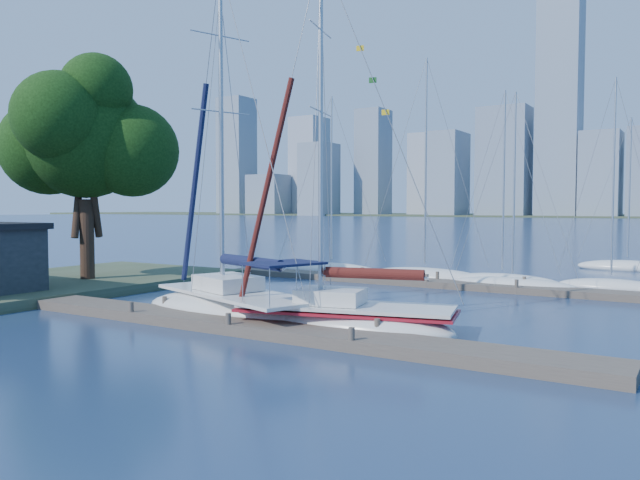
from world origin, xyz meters
The scene contains 13 objects.
ground centered at (0.00, 0.00, 0.00)m, with size 700.00×700.00×0.00m, color #172B4A.
near_dock centered at (0.00, 0.00, 0.20)m, with size 26.00×2.00×0.40m, color #4E4239.
far_dock centered at (2.00, 16.00, 0.18)m, with size 30.00×1.80×0.36m, color #4E4239.
shore centered at (-17.00, 3.00, 0.25)m, with size 12.00×22.00×0.50m, color #38472D.
tree centered at (-15.48, 5.18, 8.70)m, with size 9.64×8.80×12.89m.
sailboat_navy centered at (-1.91, 1.85, 1.13)m, with size 9.84×5.99×15.28m.
sailboat_maroon centered at (3.19, 1.93, 1.14)m, with size 8.85×4.66×14.44m.
bg_boat_0 centered at (-7.67, 19.19, 0.25)m, with size 7.76×4.74×12.49m.
bg_boat_1 centered at (-0.56, 18.69, 0.28)m, with size 8.08×3.48×14.13m.
bg_boat_2 centered at (4.28, 18.72, 0.24)m, with size 7.05×3.10×11.63m.
bg_boat_3 centered at (5.32, 17.04, 0.23)m, with size 7.54×3.57×11.19m.
bg_boat_4 centered at (10.02, 19.47, 0.24)m, with size 5.68×2.01×11.88m.
bg_boat_7 centered at (9.61, 32.20, 0.24)m, with size 7.16×4.41×11.36m.
Camera 1 is at (14.33, -17.85, 4.56)m, focal length 35.00 mm.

